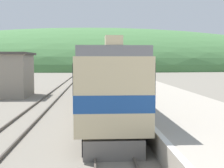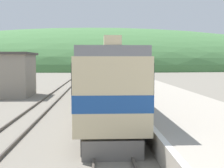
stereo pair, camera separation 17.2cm
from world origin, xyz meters
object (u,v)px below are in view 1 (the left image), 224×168
carriage_third (97,68)px  carriage_fourth (96,66)px  carriage_second (99,71)px  express_train_lead_car (105,82)px

carriage_third → carriage_fourth: bearing=90.0°
carriage_second → carriage_fourth: (0.00, 40.10, 0.00)m
express_train_lead_car → carriage_fourth: (0.00, 60.49, -0.01)m
express_train_lead_car → carriage_fourth: express_train_lead_car is taller
express_train_lead_car → carriage_second: (0.00, 20.39, -0.01)m
carriage_second → carriage_third: bearing=90.0°
express_train_lead_car → carriage_fourth: 60.49m
express_train_lead_car → carriage_second: size_ratio=1.01×
carriage_second → carriage_fourth: same height
carriage_second → carriage_fourth: size_ratio=1.00×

